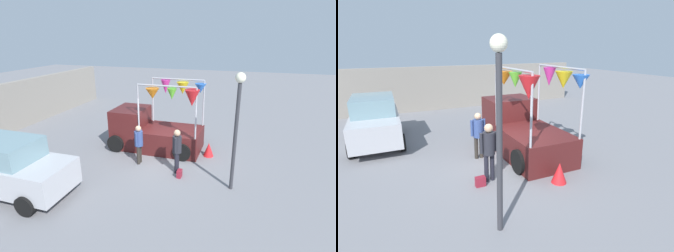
{
  "view_description": "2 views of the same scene",
  "coord_description": "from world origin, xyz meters",
  "views": [
    {
      "loc": [
        -9.49,
        -3.11,
        4.98
      ],
      "look_at": [
        0.58,
        0.01,
        1.3
      ],
      "focal_mm": 28.0,
      "sensor_mm": 36.0,
      "label": 1
    },
    {
      "loc": [
        -3.3,
        -7.18,
        3.73
      ],
      "look_at": [
        0.08,
        0.12,
        1.28
      ],
      "focal_mm": 28.0,
      "sensor_mm": 36.0,
      "label": 2
    }
  ],
  "objects": [
    {
      "name": "ground_plane",
      "position": [
        0.0,
        0.0,
        0.0
      ],
      "size": [
        60.0,
        60.0,
        0.0
      ],
      "primitive_type": "plane",
      "color": "slate"
    },
    {
      "name": "person_vendor",
      "position": [
        -0.61,
        0.86,
        0.97
      ],
      "size": [
        0.53,
        0.34,
        1.62
      ],
      "color": "#2D2823",
      "rests_on": "ground"
    },
    {
      "name": "vendor_truck",
      "position": [
        1.07,
        0.95,
        0.9
      ],
      "size": [
        2.51,
        4.19,
        3.12
      ],
      "color": "#4C1919",
      "rests_on": "ground"
    },
    {
      "name": "folded_kite_bundle_crimson",
      "position": [
        0.89,
        -1.74,
        0.3
      ],
      "size": [
        0.62,
        0.62,
        0.6
      ],
      "primitive_type": "cone",
      "rotation": [
        0.0,
        0.0,
        2.29
      ],
      "color": "red",
      "rests_on": "ground"
    },
    {
      "name": "street_lamp",
      "position": [
        -1.44,
        -2.87,
        2.57
      ],
      "size": [
        0.32,
        0.32,
        3.94
      ],
      "color": "#333338",
      "rests_on": "ground"
    },
    {
      "name": "parked_car",
      "position": [
        -3.8,
        3.98,
        0.94
      ],
      "size": [
        1.88,
        4.0,
        1.88
      ],
      "color": "#B7B7BC",
      "rests_on": "ground"
    },
    {
      "name": "person_customer",
      "position": [
        -0.87,
        -0.79,
        1.04
      ],
      "size": [
        0.53,
        0.34,
        1.71
      ],
      "color": "black",
      "rests_on": "ground"
    },
    {
      "name": "handbag",
      "position": [
        -1.22,
        -0.99,
        0.14
      ],
      "size": [
        0.28,
        0.16,
        0.28
      ],
      "primitive_type": "cube",
      "color": "maroon",
      "rests_on": "ground"
    }
  ]
}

